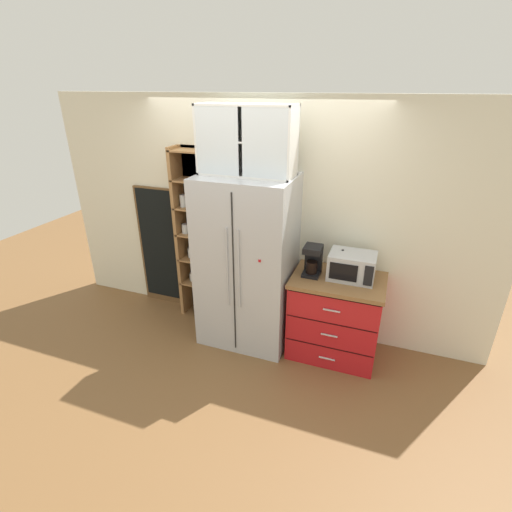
# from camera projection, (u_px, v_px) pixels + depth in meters

# --- Properties ---
(ground_plane) EXTENTS (10.66, 10.66, 0.00)m
(ground_plane) POSITION_uv_depth(u_px,v_px,m) (248.00, 334.00, 4.32)
(ground_plane) COLOR brown
(wall_back_cream) EXTENTS (4.97, 0.10, 2.55)m
(wall_back_cream) POSITION_uv_depth(u_px,v_px,m) (260.00, 219.00, 4.13)
(wall_back_cream) COLOR silver
(wall_back_cream) RESTS_ON ground
(refrigerator) EXTENTS (0.95, 0.72, 1.83)m
(refrigerator) POSITION_uv_depth(u_px,v_px,m) (247.00, 263.00, 3.94)
(refrigerator) COLOR #B7BABF
(refrigerator) RESTS_ON ground
(pantry_shelf_column) EXTENTS (0.47, 0.28, 2.03)m
(pantry_shelf_column) POSITION_uv_depth(u_px,v_px,m) (198.00, 234.00, 4.36)
(pantry_shelf_column) COLOR brown
(pantry_shelf_column) RESTS_ON ground
(counter_cabinet) EXTENTS (0.91, 0.65, 0.88)m
(counter_cabinet) POSITION_uv_depth(u_px,v_px,m) (335.00, 316.00, 3.87)
(counter_cabinet) COLOR red
(counter_cabinet) RESTS_ON ground
(microwave) EXTENTS (0.44, 0.33, 0.26)m
(microwave) POSITION_uv_depth(u_px,v_px,m) (352.00, 266.00, 3.64)
(microwave) COLOR #B7BABF
(microwave) RESTS_ON counter_cabinet
(coffee_maker) EXTENTS (0.17, 0.20, 0.31)m
(coffee_maker) POSITION_uv_depth(u_px,v_px,m) (313.00, 260.00, 3.71)
(coffee_maker) COLOR black
(coffee_maker) RESTS_ON counter_cabinet
(mug_red) EXTENTS (0.11, 0.08, 0.10)m
(mug_red) POSITION_uv_depth(u_px,v_px,m) (339.00, 276.00, 3.63)
(mug_red) COLOR red
(mug_red) RESTS_ON counter_cabinet
(bottle_amber) EXTENTS (0.06, 0.06, 0.27)m
(bottle_amber) POSITION_uv_depth(u_px,v_px,m) (341.00, 264.00, 3.72)
(bottle_amber) COLOR brown
(bottle_amber) RESTS_ON counter_cabinet
(upper_cabinet) EXTENTS (0.91, 0.32, 0.64)m
(upper_cabinet) POSITION_uv_depth(u_px,v_px,m) (248.00, 140.00, 3.47)
(upper_cabinet) COLOR silver
(upper_cabinet) RESTS_ON refrigerator
(chalkboard_menu) EXTENTS (0.60, 0.04, 1.53)m
(chalkboard_menu) POSITION_uv_depth(u_px,v_px,m) (161.00, 247.00, 4.68)
(chalkboard_menu) COLOR brown
(chalkboard_menu) RESTS_ON ground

